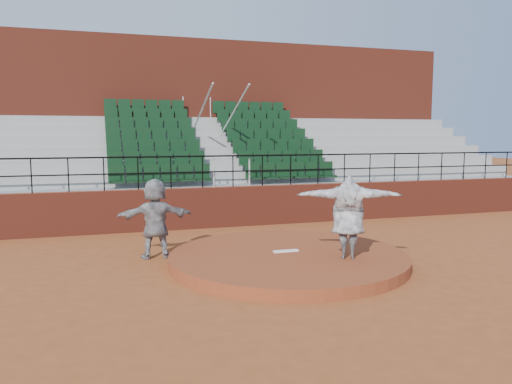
# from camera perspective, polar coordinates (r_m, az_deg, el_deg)

# --- Properties ---
(ground) EXTENTS (90.00, 90.00, 0.00)m
(ground) POSITION_cam_1_polar(r_m,az_deg,el_deg) (11.73, 3.68, -8.16)
(ground) COLOR brown
(ground) RESTS_ON ground
(pitchers_mound) EXTENTS (5.50, 5.50, 0.25)m
(pitchers_mound) POSITION_cam_1_polar(r_m,az_deg,el_deg) (11.69, 3.69, -7.57)
(pitchers_mound) COLOR brown
(pitchers_mound) RESTS_ON ground
(pitching_rubber) EXTENTS (0.60, 0.15, 0.03)m
(pitching_rubber) POSITION_cam_1_polar(r_m,az_deg,el_deg) (11.80, 3.43, -6.74)
(pitching_rubber) COLOR white
(pitching_rubber) RESTS_ON pitchers_mound
(boundary_wall) EXTENTS (24.00, 0.30, 1.30)m
(boundary_wall) POSITION_cam_1_polar(r_m,az_deg,el_deg) (16.27, -2.63, -1.66)
(boundary_wall) COLOR maroon
(boundary_wall) RESTS_ON ground
(wall_railing) EXTENTS (24.04, 0.05, 1.03)m
(wall_railing) POSITION_cam_1_polar(r_m,az_deg,el_deg) (16.13, -2.65, 3.20)
(wall_railing) COLOR black
(wall_railing) RESTS_ON boundary_wall
(seating_deck) EXTENTS (24.00, 5.97, 4.63)m
(seating_deck) POSITION_cam_1_polar(r_m,az_deg,el_deg) (19.71, -5.34, 2.08)
(seating_deck) COLOR gray
(seating_deck) RESTS_ON ground
(press_box_facade) EXTENTS (24.00, 3.00, 7.10)m
(press_box_facade) POSITION_cam_1_polar(r_m,az_deg,el_deg) (23.54, -7.42, 7.92)
(press_box_facade) COLOR maroon
(press_box_facade) RESTS_ON ground
(pitcher) EXTENTS (2.34, 1.41, 1.85)m
(pitcher) POSITION_cam_1_polar(r_m,az_deg,el_deg) (11.16, 10.49, -2.85)
(pitcher) COLOR black
(pitcher) RESTS_ON pitchers_mound
(fielder) EXTENTS (1.82, 0.63, 1.94)m
(fielder) POSITION_cam_1_polar(r_m,az_deg,el_deg) (12.29, -11.44, -2.97)
(fielder) COLOR black
(fielder) RESTS_ON ground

